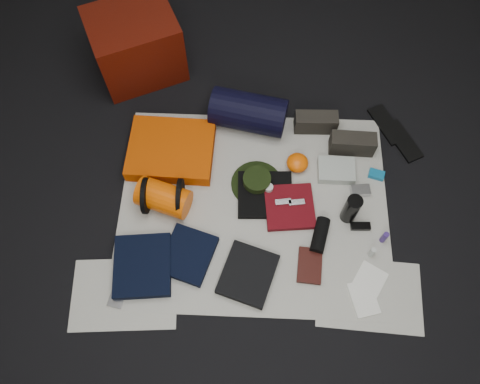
{
  "coord_description": "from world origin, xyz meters",
  "views": [
    {
      "loc": [
        -0.04,
        -1.12,
        2.58
      ],
      "look_at": [
        -0.08,
        0.05,
        0.1
      ],
      "focal_mm": 35.0,
      "sensor_mm": 36.0,
      "label": 1
    }
  ],
  "objects_px": {
    "stuff_sack": "(164,198)",
    "compact_camera": "(360,191)",
    "water_bottle": "(351,209)",
    "paperback_book": "(310,266)",
    "red_cabinet": "(136,45)",
    "sleeping_pad": "(171,150)",
    "navy_duffel": "(248,112)"
  },
  "relations": [
    {
      "from": "red_cabinet",
      "to": "paperback_book",
      "type": "height_order",
      "value": "red_cabinet"
    },
    {
      "from": "water_bottle",
      "to": "paperback_book",
      "type": "height_order",
      "value": "water_bottle"
    },
    {
      "from": "navy_duffel",
      "to": "compact_camera",
      "type": "distance_m",
      "value": 0.85
    },
    {
      "from": "stuff_sack",
      "to": "paperback_book",
      "type": "bearing_deg",
      "value": -22.46
    },
    {
      "from": "navy_duffel",
      "to": "paperback_book",
      "type": "height_order",
      "value": "navy_duffel"
    },
    {
      "from": "sleeping_pad",
      "to": "navy_duffel",
      "type": "distance_m",
      "value": 0.54
    },
    {
      "from": "red_cabinet",
      "to": "compact_camera",
      "type": "relative_size",
      "value": 4.78
    },
    {
      "from": "water_bottle",
      "to": "red_cabinet",
      "type": "bearing_deg",
      "value": 141.82
    },
    {
      "from": "compact_camera",
      "to": "paperback_book",
      "type": "relative_size",
      "value": 0.55
    },
    {
      "from": "stuff_sack",
      "to": "water_bottle",
      "type": "relative_size",
      "value": 1.34
    },
    {
      "from": "red_cabinet",
      "to": "navy_duffel",
      "type": "xyz_separation_m",
      "value": [
        0.75,
        -0.43,
        -0.1
      ]
    },
    {
      "from": "stuff_sack",
      "to": "compact_camera",
      "type": "height_order",
      "value": "stuff_sack"
    },
    {
      "from": "sleeping_pad",
      "to": "compact_camera",
      "type": "height_order",
      "value": "sleeping_pad"
    },
    {
      "from": "red_cabinet",
      "to": "paperback_book",
      "type": "xyz_separation_m",
      "value": [
        1.13,
        -1.38,
        -0.2
      ]
    },
    {
      "from": "red_cabinet",
      "to": "stuff_sack",
      "type": "relative_size",
      "value": 1.78
    },
    {
      "from": "sleeping_pad",
      "to": "stuff_sack",
      "type": "distance_m",
      "value": 0.35
    },
    {
      "from": "water_bottle",
      "to": "navy_duffel",
      "type": "bearing_deg",
      "value": 133.7
    },
    {
      "from": "water_bottle",
      "to": "paperback_book",
      "type": "bearing_deg",
      "value": -126.34
    },
    {
      "from": "compact_camera",
      "to": "sleeping_pad",
      "type": "bearing_deg",
      "value": 163.29
    },
    {
      "from": "stuff_sack",
      "to": "paperback_book",
      "type": "height_order",
      "value": "stuff_sack"
    },
    {
      "from": "sleeping_pad",
      "to": "compact_camera",
      "type": "relative_size",
      "value": 4.63
    },
    {
      "from": "sleeping_pad",
      "to": "paperback_book",
      "type": "distance_m",
      "value": 1.1
    },
    {
      "from": "red_cabinet",
      "to": "sleeping_pad",
      "type": "xyz_separation_m",
      "value": [
        0.28,
        -0.68,
        -0.17
      ]
    },
    {
      "from": "paperback_book",
      "to": "red_cabinet",
      "type": "bearing_deg",
      "value": 133.93
    },
    {
      "from": "red_cabinet",
      "to": "navy_duffel",
      "type": "bearing_deg",
      "value": -54.62
    },
    {
      "from": "sleeping_pad",
      "to": "water_bottle",
      "type": "distance_m",
      "value": 1.15
    },
    {
      "from": "stuff_sack",
      "to": "sleeping_pad",
      "type": "bearing_deg",
      "value": 89.32
    },
    {
      "from": "water_bottle",
      "to": "compact_camera",
      "type": "bearing_deg",
      "value": 62.65
    },
    {
      "from": "red_cabinet",
      "to": "water_bottle",
      "type": "xyz_separation_m",
      "value": [
        1.36,
        -1.07,
        -0.11
      ]
    },
    {
      "from": "water_bottle",
      "to": "paperback_book",
      "type": "relative_size",
      "value": 1.1
    },
    {
      "from": "stuff_sack",
      "to": "navy_duffel",
      "type": "relative_size",
      "value": 0.64
    },
    {
      "from": "navy_duffel",
      "to": "water_bottle",
      "type": "relative_size",
      "value": 2.09
    }
  ]
}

